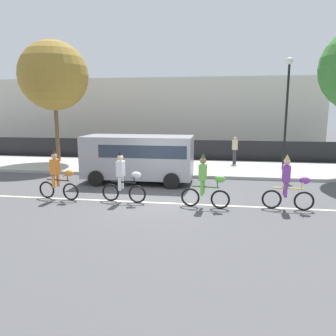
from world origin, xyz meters
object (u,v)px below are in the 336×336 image
(parade_cyclist_lime, at_px, (206,184))
(parked_van_grey, at_px, (140,155))
(pedestrian_onlooker, at_px, (235,150))
(parade_cyclist_zebra, at_px, (124,180))
(parade_cyclist_orange, at_px, (58,178))
(parade_cyclist_purple, at_px, (289,186))
(street_lamp_post, at_px, (287,97))

(parade_cyclist_lime, bearing_deg, parked_van_grey, 131.98)
(pedestrian_onlooker, bearing_deg, parade_cyclist_lime, -99.09)
(parade_cyclist_zebra, relative_size, parade_cyclist_lime, 1.00)
(parade_cyclist_orange, height_order, parade_cyclist_lime, same)
(parade_cyclist_purple, distance_m, parked_van_grey, 6.86)
(pedestrian_onlooker, bearing_deg, street_lamp_post, -29.88)
(parade_cyclist_zebra, distance_m, parade_cyclist_purple, 5.80)
(parade_cyclist_orange, xyz_separation_m, street_lamp_post, (9.48, 6.94, 3.15))
(parade_cyclist_purple, height_order, street_lamp_post, street_lamp_post)
(parade_cyclist_lime, bearing_deg, parade_cyclist_orange, 177.52)
(parade_cyclist_zebra, relative_size, street_lamp_post, 0.33)
(parade_cyclist_zebra, bearing_deg, pedestrian_onlooker, 62.41)
(parade_cyclist_orange, bearing_deg, parade_cyclist_purple, -0.30)
(pedestrian_onlooker, bearing_deg, parade_cyclist_orange, -129.61)
(parade_cyclist_orange, distance_m, street_lamp_post, 12.16)
(parade_cyclist_zebra, relative_size, parade_cyclist_purple, 1.00)
(parked_van_grey, relative_size, street_lamp_post, 0.85)
(parade_cyclist_orange, height_order, street_lamp_post, street_lamp_post)
(street_lamp_post, bearing_deg, pedestrian_onlooker, 150.12)
(street_lamp_post, height_order, pedestrian_onlooker, street_lamp_post)
(parade_cyclist_lime, height_order, street_lamp_post, street_lamp_post)
(parade_cyclist_purple, height_order, parked_van_grey, parked_van_grey)
(parade_cyclist_purple, bearing_deg, pedestrian_onlooker, 99.53)
(street_lamp_post, bearing_deg, parade_cyclist_purple, -99.08)
(parade_cyclist_purple, bearing_deg, parked_van_grey, 150.82)
(parked_van_grey, distance_m, pedestrian_onlooker, 6.85)
(parade_cyclist_orange, xyz_separation_m, parade_cyclist_purple, (8.36, -0.04, 0.00))
(parade_cyclist_orange, relative_size, parade_cyclist_zebra, 1.00)
(parade_cyclist_lime, height_order, parade_cyclist_purple, same)
(parade_cyclist_purple, relative_size, parked_van_grey, 0.38)
(parade_cyclist_orange, height_order, parade_cyclist_zebra, same)
(parade_cyclist_lime, relative_size, pedestrian_onlooker, 1.19)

